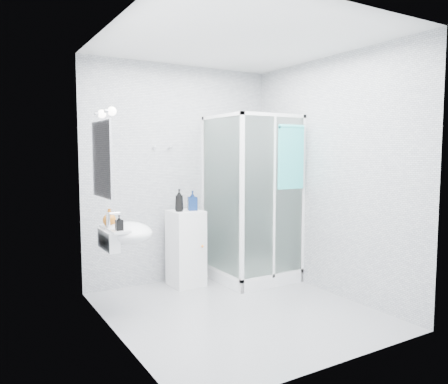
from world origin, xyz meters
TOP-DOWN VIEW (x-y plane):
  - room at (0.00, 0.00)m, footprint 2.40×2.60m
  - shower_enclosure at (0.67, 0.77)m, footprint 0.90×0.95m
  - wall_basin at (-0.99, 0.45)m, footprint 0.46×0.56m
  - mirror at (-1.19, 0.45)m, footprint 0.02×0.60m
  - vanity_lights at (-1.14, 0.45)m, footprint 0.10×0.40m
  - wall_hooks at (-0.25, 1.26)m, footprint 0.23×0.06m
  - storage_cabinet at (-0.07, 1.02)m, footprint 0.38×0.40m
  - hand_towel at (0.95, 0.36)m, footprint 0.34×0.05m
  - shampoo_bottle_a at (-0.16, 1.00)m, footprint 0.11×0.11m
  - shampoo_bottle_b at (0.02, 1.01)m, footprint 0.13×0.13m
  - soap_dispenser_orange at (-1.10, 0.56)m, footprint 0.16×0.16m
  - soap_dispenser_black at (-1.09, 0.28)m, footprint 0.06×0.07m

SIDE VIEW (x-z plane):
  - storage_cabinet at x=-0.07m, z-range 0.00..0.88m
  - shower_enclosure at x=0.67m, z-range -0.55..1.45m
  - wall_basin at x=-0.99m, z-range 0.62..0.97m
  - soap_dispenser_black at x=-1.09m, z-range 0.86..1.00m
  - soap_dispenser_orange at x=-1.10m, z-range 0.86..1.03m
  - shampoo_bottle_b at x=0.02m, z-range 0.88..1.12m
  - shampoo_bottle_a at x=-0.16m, z-range 0.88..1.14m
  - room at x=0.00m, z-range 0.00..2.60m
  - mirror at x=-1.19m, z-range 1.15..1.85m
  - hand_towel at x=0.95m, z-range 1.16..1.89m
  - wall_hooks at x=-0.25m, z-range 1.60..1.64m
  - vanity_lights at x=-1.14m, z-range 1.88..1.96m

